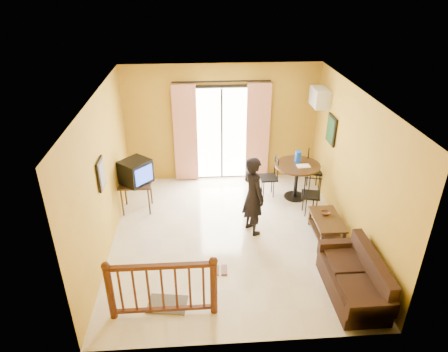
{
  "coord_description": "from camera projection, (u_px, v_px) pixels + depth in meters",
  "views": [
    {
      "loc": [
        -0.56,
        -6.32,
        4.64
      ],
      "look_at": [
        -0.1,
        0.2,
        1.22
      ],
      "focal_mm": 32.0,
      "sensor_mm": 36.0,
      "label": 1
    }
  ],
  "objects": [
    {
      "name": "botanical_print",
      "position": [
        331.0,
        130.0,
        8.3
      ],
      "size": [
        0.05,
        0.5,
        0.6
      ],
      "color": "black",
      "rests_on": "room_shell"
    },
    {
      "name": "sofa",
      "position": [
        356.0,
        280.0,
        6.28
      ],
      "size": [
        0.73,
        1.56,
        0.74
      ],
      "rotation": [
        0.0,
        0.0,
        0.01
      ],
      "color": "black",
      "rests_on": "ground"
    },
    {
      "name": "standing_person",
      "position": [
        253.0,
        196.0,
        7.57
      ],
      "size": [
        0.6,
        0.69,
        1.6
      ],
      "primitive_type": "imported",
      "rotation": [
        0.0,
        0.0,
        2.02
      ],
      "color": "black",
      "rests_on": "ground"
    },
    {
      "name": "dining_chairs",
      "position": [
        296.0,
        198.0,
        9.05
      ],
      "size": [
        1.58,
        1.57,
        0.95
      ],
      "color": "black",
      "rests_on": "ground"
    },
    {
      "name": "dining_table",
      "position": [
        297.0,
        171.0,
        8.79
      ],
      "size": [
        0.99,
        0.99,
        0.83
      ],
      "color": "black",
      "rests_on": "ground"
    },
    {
      "name": "stair_balustrade",
      "position": [
        162.0,
        286.0,
        5.77
      ],
      "size": [
        1.63,
        0.13,
        1.04
      ],
      "color": "#471E0F",
      "rests_on": "ground"
    },
    {
      "name": "bowl",
      "position": [
        325.0,
        213.0,
        7.7
      ],
      "size": [
        0.2,
        0.2,
        0.06
      ],
      "primitive_type": "imported",
      "rotation": [
        0.0,
        0.0,
        0.12
      ],
      "color": "#56331D",
      "rests_on": "coffee_table"
    },
    {
      "name": "picture_left",
      "position": [
        101.0,
        174.0,
        6.74
      ],
      "size": [
        0.05,
        0.42,
        0.52
      ],
      "color": "black",
      "rests_on": "room_shell"
    },
    {
      "name": "television",
      "position": [
        136.0,
        172.0,
        8.22
      ],
      "size": [
        0.74,
        0.75,
        0.5
      ],
      "rotation": [
        0.0,
        0.0,
        0.84
      ],
      "color": "black",
      "rests_on": "tv_table"
    },
    {
      "name": "water_jug",
      "position": [
        298.0,
        157.0,
        8.77
      ],
      "size": [
        0.14,
        0.14,
        0.26
      ],
      "primitive_type": "cylinder",
      "color": "blue",
      "rests_on": "dining_table"
    },
    {
      "name": "air_conditioner",
      "position": [
        319.0,
        97.0,
        8.63
      ],
      "size": [
        0.31,
        0.6,
        0.4
      ],
      "color": "silver",
      "rests_on": "room_shell"
    },
    {
      "name": "balcony_door",
      "position": [
        222.0,
        133.0,
        9.38
      ],
      "size": [
        2.25,
        0.14,
        2.46
      ],
      "color": "black",
      "rests_on": "ground"
    },
    {
      "name": "serving_tray",
      "position": [
        303.0,
        166.0,
        8.63
      ],
      "size": [
        0.29,
        0.2,
        0.02
      ],
      "primitive_type": "cube",
      "rotation": [
        0.0,
        0.0,
        0.08
      ],
      "color": "#F5E2D1",
      "rests_on": "dining_table"
    },
    {
      "name": "coffee_table",
      "position": [
        327.0,
        224.0,
        7.65
      ],
      "size": [
        0.51,
        0.92,
        0.41
      ],
      "color": "black",
      "rests_on": "ground"
    },
    {
      "name": "ground",
      "position": [
        230.0,
        236.0,
        7.78
      ],
      "size": [
        5.0,
        5.0,
        0.0
      ],
      "primitive_type": "plane",
      "color": "beige",
      "rests_on": "ground"
    },
    {
      "name": "tv_table",
      "position": [
        136.0,
        186.0,
        8.37
      ],
      "size": [
        0.66,
        0.55,
        0.66
      ],
      "color": "black",
      "rests_on": "ground"
    },
    {
      "name": "room_shell",
      "position": [
        231.0,
        157.0,
        6.99
      ],
      "size": [
        5.0,
        5.0,
        5.0
      ],
      "color": "white",
      "rests_on": "ground"
    },
    {
      "name": "sandals",
      "position": [
        220.0,
        270.0,
        6.87
      ],
      "size": [
        0.25,
        0.26,
        0.03
      ],
      "color": "#56331D",
      "rests_on": "ground"
    },
    {
      "name": "doormat",
      "position": [
        167.0,
        304.0,
        6.19
      ],
      "size": [
        0.65,
        0.48,
        0.02
      ],
      "primitive_type": "cube",
      "rotation": [
        0.0,
        0.0,
        -0.15
      ],
      "color": "#575146",
      "rests_on": "ground"
    }
  ]
}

